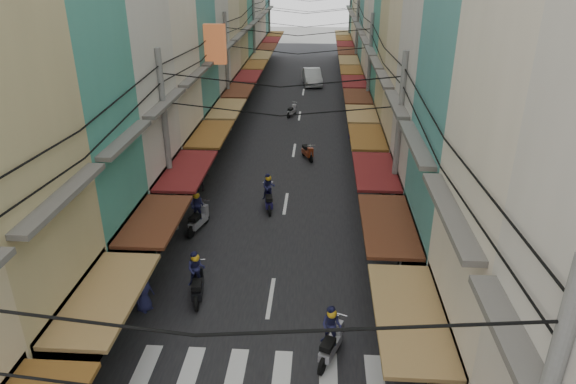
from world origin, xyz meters
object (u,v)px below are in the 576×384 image
at_px(market_umbrella, 485,379).
at_px(white_car, 312,85).
at_px(bicycle, 413,237).
at_px(traffic_sign, 402,240).

bearing_deg(market_umbrella, white_car, 97.07).
bearing_deg(market_umbrella, bicycle, 89.14).
xyz_separation_m(bicycle, market_umbrella, (-0.16, -10.76, 2.09)).
relative_size(white_car, traffic_sign, 1.95).
bearing_deg(traffic_sign, white_car, 96.75).
distance_m(bicycle, market_umbrella, 10.97).
distance_m(market_umbrella, traffic_sign, 6.92).
bearing_deg(bicycle, white_car, 5.58).
relative_size(bicycle, market_umbrella, 0.74).
bearing_deg(traffic_sign, market_umbrella, -81.34).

